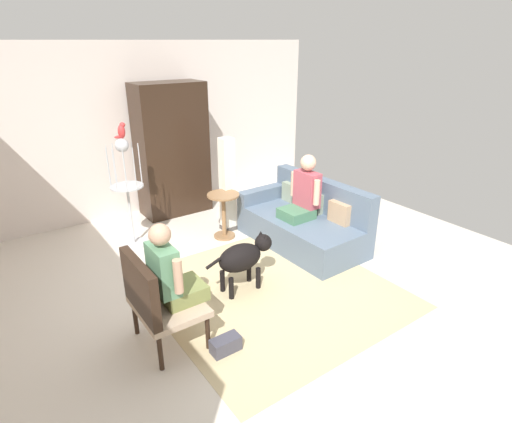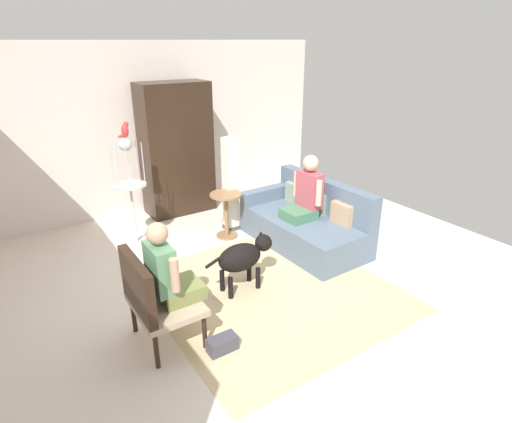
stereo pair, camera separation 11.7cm
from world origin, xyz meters
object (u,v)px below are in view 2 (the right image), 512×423
Objects in this scene: bird_cage_stand at (131,188)px; handbag at (222,344)px; person_on_couch at (306,194)px; armoire_cabinet at (176,149)px; round_end_table at (226,211)px; column_lamp at (230,185)px; person_on_armchair at (167,271)px; couch at (306,223)px; armchair at (152,296)px; parrot at (125,130)px; dog at (243,257)px.

bird_cage_stand is 2.68m from handbag.
armoire_cabinet is at bearing 113.25° from person_on_couch.
column_lamp reaches higher than round_end_table.
person_on_armchair is 2.19m from bird_cage_stand.
handbag is at bearing -122.24° from column_lamp.
person_on_armchair is (-2.31, -0.84, -0.02)m from person_on_couch.
round_end_table is 1.33m from bird_cage_stand.
couch is at bearing 20.16° from person_on_armchair.
handbag is at bearing -120.93° from round_end_table.
armoire_cabinet is (-0.14, 1.32, 0.63)m from round_end_table.
armchair is 3.38× the size of handbag.
parrot is 2.99m from handbag.
person_on_couch is at bearing -59.58° from column_lamp.
bird_cage_stand reaches higher than armchair.
couch is at bearing -33.03° from parrot.
column_lamp is at bearing 120.42° from person_on_couch.
armoire_cabinet reaches higher than parrot.
armoire_cabinet is (1.02, 0.80, 0.22)m from bird_cage_stand.
dog is 4.23× the size of parrot.
armoire_cabinet reaches higher than dog.
column_lamp reaches higher than dog.
bird_cage_stand is at bearing -141.86° from armoire_cabinet.
armchair is (-2.53, -0.87, 0.23)m from couch.
dog is at bearing -159.51° from person_on_couch.
person_on_couch is (2.47, 0.84, 0.22)m from armchair.
column_lamp is at bearing 45.93° from round_end_table.
column_lamp is 5.04× the size of handbag.
armchair is at bearing -136.02° from round_end_table.
armoire_cabinet is at bearing 38.66° from parrot.
dog is 1.67m from column_lamp.
parrot is (0.56, 2.15, 1.06)m from armchair.
armchair is at bearing -179.75° from person_on_armchair.
round_end_table is at bearing 46.84° from person_on_armchair.
bird_cage_stand reaches higher than couch.
armoire_cabinet is (-0.32, 1.12, 0.35)m from column_lamp.
dog is 0.57× the size of bird_cage_stand.
bird_cage_stand is (-1.99, 1.28, 0.51)m from couch.
dog is at bearing 47.48° from handbag.
person_on_couch is 3.09× the size of handbag.
bird_cage_stand is 5.42× the size of handbag.
parrot is 0.10× the size of armoire_cabinet.
person_on_couch reaches higher than couch.
person_on_armchair is 3.29m from armoire_cabinet.
round_end_table is at bearing 67.85° from dog.
couch is at bearing 18.98° from armchair.
person_on_couch is at bearing 20.49° from dog.
column_lamp is (1.33, -0.32, -0.90)m from parrot.
person_on_armchair is 2.27m from round_end_table.
armoire_cabinet is (1.01, 0.80, -0.56)m from parrot.
parrot is 1.64m from column_lamp.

